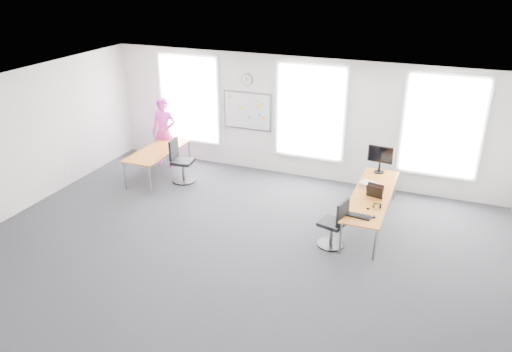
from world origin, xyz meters
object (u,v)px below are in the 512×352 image
at_px(chair_right, 335,226).
at_px(monitor, 380,157).
at_px(person, 164,132).
at_px(chair_left, 181,163).
at_px(headphones, 377,206).
at_px(desk_left, 158,152).
at_px(keyboard, 358,216).
at_px(desk_right, 372,196).

bearing_deg(chair_right, monitor, -176.34).
bearing_deg(person, monitor, -7.34).
bearing_deg(monitor, chair_left, -166.09).
bearing_deg(chair_left, headphones, -108.99).
bearing_deg(chair_right, desk_left, -94.23).
bearing_deg(keyboard, desk_right, 93.00).
bearing_deg(headphones, chair_left, 158.85).
bearing_deg(keyboard, chair_left, 169.33).
distance_m(desk_left, chair_left, 0.67).
distance_m(chair_right, monitor, 2.44).
xyz_separation_m(desk_right, monitor, (-0.05, 1.19, 0.42)).
xyz_separation_m(person, monitor, (5.58, -0.06, 0.14)).
relative_size(chair_left, keyboard, 2.18).
xyz_separation_m(keyboard, headphones, (0.27, 0.49, 0.03)).
bearing_deg(person, chair_left, -47.35).
xyz_separation_m(chair_left, person, (-0.90, 0.77, 0.44)).
height_order(desk_right, chair_left, chair_left).
distance_m(chair_left, person, 1.26).
bearing_deg(desk_right, person, 167.55).
relative_size(chair_left, headphones, 6.60).
bearing_deg(desk_right, chair_left, 174.30).
distance_m(chair_right, person, 5.69).
bearing_deg(chair_left, chair_right, -117.78).
distance_m(desk_left, monitor, 5.37).
height_order(person, keyboard, person).
bearing_deg(monitor, desk_right, -82.17).
distance_m(person, headphones, 6.09).
bearing_deg(headphones, desk_right, 99.18).
xyz_separation_m(desk_left, monitor, (5.31, 0.69, 0.39)).
distance_m(person, monitor, 5.58).
bearing_deg(person, desk_right, -19.21).
xyz_separation_m(person, headphones, (5.82, -1.80, -0.19)).
xyz_separation_m(desk_left, chair_left, (0.64, -0.02, -0.20)).
xyz_separation_m(desk_left, headphones, (5.55, -1.05, 0.05)).
bearing_deg(headphones, monitor, 88.56).
height_order(desk_left, chair_right, chair_right).
distance_m(desk_right, desk_left, 5.39).
relative_size(desk_right, headphones, 17.06).
relative_size(chair_right, headphones, 6.04).
relative_size(desk_left, keyboard, 4.05).
relative_size(keyboard, monitor, 0.80).
distance_m(desk_right, headphones, 0.60).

